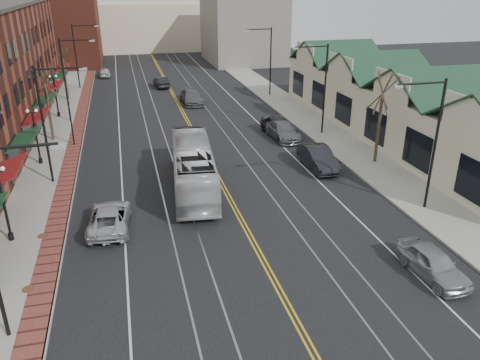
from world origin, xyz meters
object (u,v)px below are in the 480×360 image
transit_bus (193,167)px  parked_car_a (433,263)px  parked_suv (109,217)px  parked_car_d (279,126)px  parked_car_c (283,131)px  parked_car_b (318,158)px

transit_bus → parked_car_a: bearing=131.6°
parked_suv → parked_car_d: bearing=-131.9°
parked_car_a → parked_car_c: size_ratio=0.81×
transit_bus → parked_suv: (-5.57, -4.39, -0.87)m
parked_suv → parked_car_b: (15.30, 5.82, 0.15)m
transit_bus → parked_car_b: transit_bus is taller
transit_bus → parked_car_a: transit_bus is taller
parked_car_a → parked_car_c: (0.00, 22.04, 0.04)m
parked_car_c → parked_suv: bearing=-141.8°
parked_car_b → parked_car_c: 7.49m
transit_bus → parked_car_b: 9.87m
parked_car_b → parked_suv: bearing=-158.0°
parked_car_c → parked_car_d: size_ratio=1.04×
parked_car_b → parked_car_a: bearing=-89.7°
transit_bus → parked_car_c: size_ratio=2.15×
parked_car_c → parked_car_d: parked_car_d is taller
parked_car_c → parked_car_d: bearing=86.5°
parked_suv → transit_bus: bearing=-137.2°
transit_bus → parked_car_d: bearing=-128.0°
parked_car_a → parked_car_b: 14.56m
transit_bus → parked_car_c: bearing=-131.2°
transit_bus → parked_car_a: 16.23m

